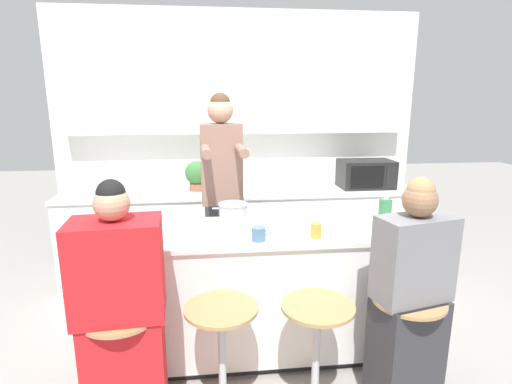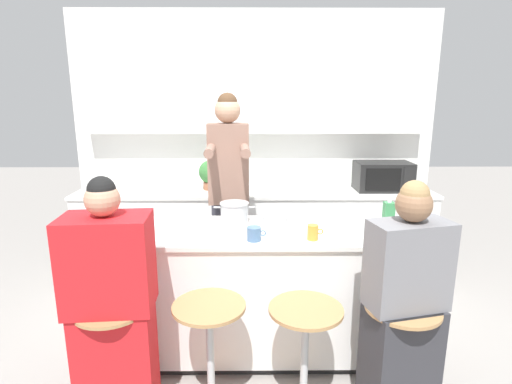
{
  "view_description": "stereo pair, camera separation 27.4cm",
  "coord_description": "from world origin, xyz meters",
  "px_view_note": "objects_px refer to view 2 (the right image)",
  "views": [
    {
      "loc": [
        -0.3,
        -2.59,
        1.81
      ],
      "look_at": [
        0.0,
        0.07,
        1.18
      ],
      "focal_mm": 28.0,
      "sensor_mm": 36.0,
      "label": 1
    },
    {
      "loc": [
        -0.02,
        -2.6,
        1.81
      ],
      "look_at": [
        0.0,
        0.07,
        1.18
      ],
      "focal_mm": 28.0,
      "sensor_mm": 36.0,
      "label": 2
    }
  ],
  "objects_px": {
    "kitchen_island": "(256,291)",
    "cooking_pot": "(234,213)",
    "fruit_bowl": "(275,221)",
    "coffee_cup_near": "(254,234)",
    "person_seated_near": "(403,316)",
    "potted_plant": "(211,174)",
    "microwave": "(383,176)",
    "bar_stool_rightmost": "(399,353)",
    "bar_stool_center_right": "(304,354)",
    "person_wrapped_blanket": "(113,311)",
    "bar_stool_leftmost": "(116,353)",
    "person_cooking": "(229,204)",
    "coffee_cup_far": "(313,232)",
    "juice_carton": "(388,217)",
    "bar_stool_center_left": "(210,351)"
  },
  "relations": [
    {
      "from": "bar_stool_leftmost",
      "to": "potted_plant",
      "type": "distance_m",
      "value": 2.13
    },
    {
      "from": "kitchen_island",
      "to": "person_seated_near",
      "type": "relative_size",
      "value": 1.43
    },
    {
      "from": "juice_carton",
      "to": "microwave",
      "type": "height_order",
      "value": "microwave"
    },
    {
      "from": "microwave",
      "to": "bar_stool_rightmost",
      "type": "bearing_deg",
      "value": -104.01
    },
    {
      "from": "person_seated_near",
      "to": "potted_plant",
      "type": "xyz_separation_m",
      "value": [
        -1.26,
        2.0,
        0.43
      ]
    },
    {
      "from": "bar_stool_center_left",
      "to": "fruit_bowl",
      "type": "xyz_separation_m",
      "value": [
        0.4,
        0.68,
        0.56
      ]
    },
    {
      "from": "fruit_bowl",
      "to": "coffee_cup_near",
      "type": "distance_m",
      "value": 0.34
    },
    {
      "from": "kitchen_island",
      "to": "coffee_cup_near",
      "type": "bearing_deg",
      "value": -93.83
    },
    {
      "from": "bar_stool_rightmost",
      "to": "coffee_cup_far",
      "type": "distance_m",
      "value": 0.84
    },
    {
      "from": "juice_carton",
      "to": "bar_stool_center_right",
      "type": "bearing_deg",
      "value": -136.38
    },
    {
      "from": "coffee_cup_near",
      "to": "juice_carton",
      "type": "distance_m",
      "value": 0.92
    },
    {
      "from": "cooking_pot",
      "to": "potted_plant",
      "type": "bearing_deg",
      "value": 103.54
    },
    {
      "from": "bar_stool_rightmost",
      "to": "person_cooking",
      "type": "height_order",
      "value": "person_cooking"
    },
    {
      "from": "bar_stool_leftmost",
      "to": "person_cooking",
      "type": "xyz_separation_m",
      "value": [
        0.58,
        1.22,
        0.54
      ]
    },
    {
      "from": "coffee_cup_near",
      "to": "person_seated_near",
      "type": "bearing_deg",
      "value": -26.25
    },
    {
      "from": "person_seated_near",
      "to": "potted_plant",
      "type": "bearing_deg",
      "value": 109.23
    },
    {
      "from": "bar_stool_leftmost",
      "to": "bar_stool_rightmost",
      "type": "height_order",
      "value": "same"
    },
    {
      "from": "bar_stool_leftmost",
      "to": "potted_plant",
      "type": "height_order",
      "value": "potted_plant"
    },
    {
      "from": "kitchen_island",
      "to": "microwave",
      "type": "xyz_separation_m",
      "value": [
        1.29,
        1.33,
        0.57
      ]
    },
    {
      "from": "bar_stool_leftmost",
      "to": "bar_stool_center_right",
      "type": "bearing_deg",
      "value": -1.24
    },
    {
      "from": "coffee_cup_near",
      "to": "microwave",
      "type": "distance_m",
      "value": 2.02
    },
    {
      "from": "potted_plant",
      "to": "microwave",
      "type": "bearing_deg",
      "value": -1.72
    },
    {
      "from": "person_seated_near",
      "to": "bar_stool_leftmost",
      "type": "bearing_deg",
      "value": 166.67
    },
    {
      "from": "kitchen_island",
      "to": "person_cooking",
      "type": "bearing_deg",
      "value": 109.99
    },
    {
      "from": "kitchen_island",
      "to": "microwave",
      "type": "height_order",
      "value": "microwave"
    },
    {
      "from": "bar_stool_rightmost",
      "to": "coffee_cup_far",
      "type": "xyz_separation_m",
      "value": [
        -0.44,
        0.43,
        0.57
      ]
    },
    {
      "from": "fruit_bowl",
      "to": "bar_stool_center_right",
      "type": "bearing_deg",
      "value": -79.65
    },
    {
      "from": "person_wrapped_blanket",
      "to": "fruit_bowl",
      "type": "height_order",
      "value": "person_wrapped_blanket"
    },
    {
      "from": "bar_stool_rightmost",
      "to": "coffee_cup_near",
      "type": "relative_size",
      "value": 5.72
    },
    {
      "from": "bar_stool_leftmost",
      "to": "coffee_cup_far",
      "type": "relative_size",
      "value": 6.83
    },
    {
      "from": "juice_carton",
      "to": "fruit_bowl",
      "type": "bearing_deg",
      "value": 170.42
    },
    {
      "from": "cooking_pot",
      "to": "person_wrapped_blanket",
      "type": "bearing_deg",
      "value": -129.38
    },
    {
      "from": "bar_stool_leftmost",
      "to": "juice_carton",
      "type": "bearing_deg",
      "value": 18.64
    },
    {
      "from": "kitchen_island",
      "to": "coffee_cup_far",
      "type": "xyz_separation_m",
      "value": [
        0.36,
        -0.2,
        0.51
      ]
    },
    {
      "from": "coffee_cup_far",
      "to": "coffee_cup_near",
      "type": "bearing_deg",
      "value": -178.12
    },
    {
      "from": "bar_stool_leftmost",
      "to": "bar_stool_rightmost",
      "type": "relative_size",
      "value": 1.0
    },
    {
      "from": "kitchen_island",
      "to": "person_seated_near",
      "type": "height_order",
      "value": "person_seated_near"
    },
    {
      "from": "potted_plant",
      "to": "kitchen_island",
      "type": "bearing_deg",
      "value": -71.97
    },
    {
      "from": "person_wrapped_blanket",
      "to": "coffee_cup_near",
      "type": "height_order",
      "value": "person_wrapped_blanket"
    },
    {
      "from": "potted_plant",
      "to": "person_cooking",
      "type": "bearing_deg",
      "value": -73.53
    },
    {
      "from": "cooking_pot",
      "to": "potted_plant",
      "type": "relative_size",
      "value": 0.99
    },
    {
      "from": "juice_carton",
      "to": "microwave",
      "type": "xyz_separation_m",
      "value": [
        0.4,
        1.37,
        0.01
      ]
    },
    {
      "from": "bar_stool_rightmost",
      "to": "fruit_bowl",
      "type": "distance_m",
      "value": 1.13
    },
    {
      "from": "bar_stool_rightmost",
      "to": "juice_carton",
      "type": "relative_size",
      "value": 3.19
    },
    {
      "from": "bar_stool_rightmost",
      "to": "potted_plant",
      "type": "height_order",
      "value": "potted_plant"
    },
    {
      "from": "kitchen_island",
      "to": "bar_stool_leftmost",
      "type": "relative_size",
      "value": 2.87
    },
    {
      "from": "person_wrapped_blanket",
      "to": "fruit_bowl",
      "type": "xyz_separation_m",
      "value": [
        0.93,
        0.71,
        0.3
      ]
    },
    {
      "from": "bar_stool_rightmost",
      "to": "juice_carton",
      "type": "height_order",
      "value": "juice_carton"
    },
    {
      "from": "bar_stool_leftmost",
      "to": "cooking_pot",
      "type": "height_order",
      "value": "cooking_pot"
    },
    {
      "from": "kitchen_island",
      "to": "cooking_pot",
      "type": "relative_size",
      "value": 6.74
    }
  ]
}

